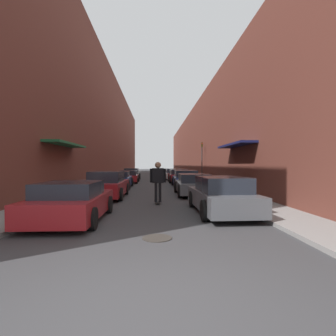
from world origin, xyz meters
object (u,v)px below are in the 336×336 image
(parked_car_right_5, at_px, (171,173))
(manhole_cover, at_px, (157,238))
(parked_car_left_2, at_px, (119,180))
(parked_car_left_3, at_px, (128,177))
(parked_car_right_0, at_px, (221,196))
(parked_car_right_1, at_px, (193,185))
(parked_car_left_1, at_px, (107,185))
(parked_car_right_2, at_px, (185,179))
(parked_car_left_0, at_px, (72,202))
(parked_car_right_3, at_px, (179,176))
(parked_car_right_4, at_px, (173,174))
(traffic_light, at_px, (202,157))
(parked_car_left_4, at_px, (132,174))
(skateboarder, at_px, (158,178))

(parked_car_right_5, xyz_separation_m, manhole_cover, (-2.26, -31.20, -0.57))
(parked_car_left_2, xyz_separation_m, manhole_cover, (2.73, -13.47, -0.61))
(parked_car_left_3, distance_m, parked_car_right_0, 17.02)
(parked_car_right_0, height_order, parked_car_right_1, parked_car_right_0)
(parked_car_left_1, bearing_deg, parked_car_right_2, 53.21)
(parked_car_left_0, xyz_separation_m, manhole_cover, (2.62, -2.05, -0.58))
(parked_car_left_3, distance_m, parked_car_right_2, 7.13)
(parked_car_left_0, distance_m, parked_car_right_3, 18.09)
(parked_car_left_2, distance_m, parked_car_right_1, 6.81)
(parked_car_left_0, height_order, parked_car_right_1, same)
(parked_car_right_1, bearing_deg, parked_car_right_4, 89.97)
(parked_car_right_1, xyz_separation_m, parked_car_right_4, (0.01, 16.25, 0.02))
(parked_car_right_5, relative_size, traffic_light, 1.23)
(parked_car_left_0, xyz_separation_m, parked_car_left_3, (0.01, 17.32, -0.01))
(parked_car_left_4, bearing_deg, parked_car_right_1, -72.64)
(parked_car_left_2, bearing_deg, parked_car_right_3, 49.97)
(parked_car_right_4, bearing_deg, parked_car_right_3, -88.64)
(parked_car_right_0, bearing_deg, parked_car_right_1, 91.59)
(parked_car_left_0, bearing_deg, parked_car_right_4, 78.19)
(parked_car_right_0, distance_m, traffic_light, 17.39)
(manhole_cover, bearing_deg, parked_car_left_0, 141.95)
(parked_car_left_3, distance_m, parked_car_right_4, 7.37)
(parked_car_left_2, bearing_deg, parked_car_left_4, 90.08)
(parked_car_left_2, xyz_separation_m, parked_car_right_4, (4.90, 11.51, 0.01))
(parked_car_left_0, xyz_separation_m, skateboarder, (2.71, 3.42, 0.56))
(parked_car_left_1, relative_size, parked_car_left_3, 1.05)
(parked_car_right_0, height_order, skateboarder, skateboarder)
(manhole_cover, bearing_deg, parked_car_right_5, 85.85)
(parked_car_left_0, distance_m, manhole_cover, 3.38)
(parked_car_right_3, height_order, skateboarder, skateboarder)
(parked_car_right_0, bearing_deg, parked_car_left_0, -168.22)
(parked_car_left_4, bearing_deg, manhole_cover, -83.59)
(traffic_light, bearing_deg, parked_car_right_4, 118.18)
(parked_car_right_0, bearing_deg, parked_car_left_4, 103.35)
(parked_car_left_4, height_order, traffic_light, traffic_light)
(traffic_light, bearing_deg, parked_car_left_3, -173.55)
(parked_car_right_1, height_order, skateboarder, skateboarder)
(parked_car_right_0, distance_m, parked_car_right_2, 11.16)
(parked_car_right_0, xyz_separation_m, parked_car_right_3, (-0.02, 16.38, 0.00))
(parked_car_left_0, distance_m, skateboarder, 4.40)
(parked_car_left_3, height_order, parked_car_right_0, parked_car_right_0)
(parked_car_left_3, height_order, manhole_cover, parked_car_left_3)
(parked_car_right_1, bearing_deg, parked_car_left_0, -125.64)
(parked_car_left_0, xyz_separation_m, parked_car_right_1, (4.79, 6.68, 0.01))
(parked_car_left_0, relative_size, parked_car_right_2, 0.87)
(parked_car_left_0, height_order, parked_car_right_2, parked_car_right_2)
(parked_car_left_4, xyz_separation_m, traffic_light, (7.48, -4.22, 1.86))
(parked_car_right_1, bearing_deg, parked_car_left_2, 135.93)
(parked_car_right_0, bearing_deg, parked_car_left_2, 115.94)
(parked_car_right_1, distance_m, parked_car_right_2, 5.51)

